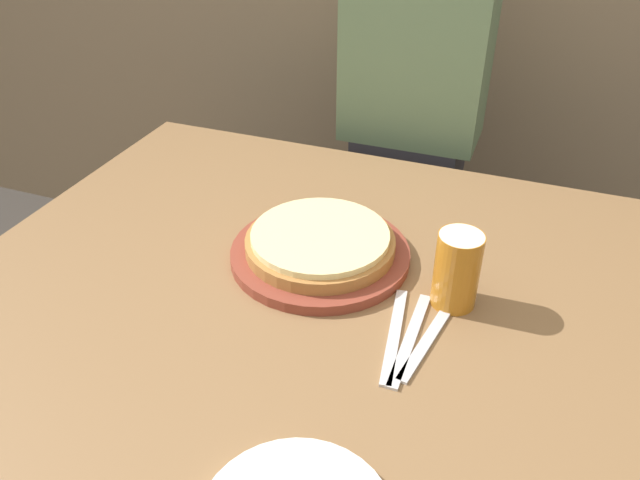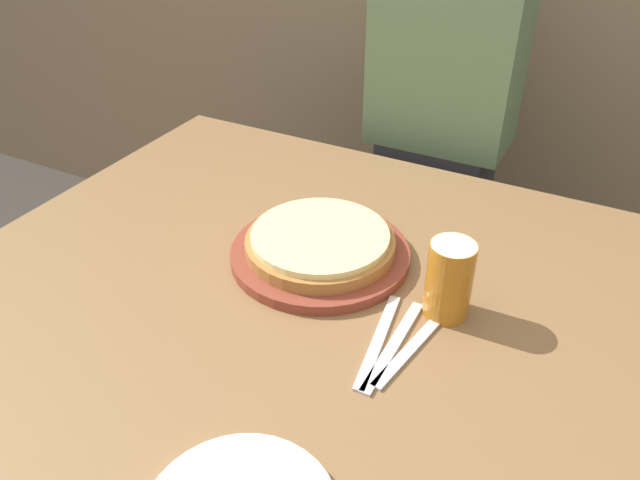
{
  "view_description": "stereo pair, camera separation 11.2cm",
  "coord_description": "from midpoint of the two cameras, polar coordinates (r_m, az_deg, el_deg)",
  "views": [
    {
      "loc": [
        0.33,
        -0.76,
        1.42
      ],
      "look_at": [
        -0.0,
        0.11,
        0.79
      ],
      "focal_mm": 35.0,
      "sensor_mm": 36.0,
      "label": 1
    },
    {
      "loc": [
        0.43,
        -0.72,
        1.42
      ],
      "look_at": [
        -0.0,
        0.11,
        0.79
      ],
      "focal_mm": 35.0,
      "sensor_mm": 36.0,
      "label": 2
    }
  ],
  "objects": [
    {
      "name": "dining_table",
      "position": [
        1.33,
        0.28,
        -17.5
      ],
      "size": [
        1.21,
        1.1,
        0.75
      ],
      "color": "olive",
      "rests_on": "ground_plane"
    },
    {
      "name": "pizza_on_board",
      "position": [
        1.13,
        2.84,
        -0.74
      ],
      "size": [
        0.33,
        0.33,
        0.06
      ],
      "color": "brown",
      "rests_on": "dining_table"
    },
    {
      "name": "beer_glass",
      "position": [
        1.01,
        14.91,
        -3.38
      ],
      "size": [
        0.07,
        0.07,
        0.13
      ],
      "color": "#B7701E",
      "rests_on": "dining_table"
    },
    {
      "name": "fork",
      "position": [
        0.98,
        8.67,
        -9.18
      ],
      "size": [
        0.05,
        0.22,
        0.0
      ],
      "color": "silver",
      "rests_on": "dining_table"
    },
    {
      "name": "dinner_knife",
      "position": [
        0.97,
        10.06,
        -9.61
      ],
      "size": [
        0.02,
        0.22,
        0.0
      ],
      "color": "silver",
      "rests_on": "dining_table"
    },
    {
      "name": "spoon",
      "position": [
        0.97,
        11.47,
        -10.04
      ],
      "size": [
        0.05,
        0.19,
        0.0
      ],
      "color": "silver",
      "rests_on": "dining_table"
    },
    {
      "name": "diner_person",
      "position": [
        1.69,
        12.47,
        7.27
      ],
      "size": [
        0.35,
        0.21,
        1.36
      ],
      "color": "#33333D",
      "rests_on": "ground_plane"
    }
  ]
}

